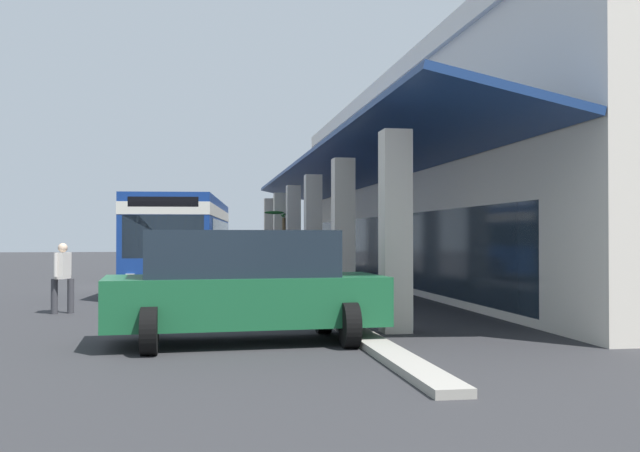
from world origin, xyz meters
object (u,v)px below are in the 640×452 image
at_px(pedestrian, 63,274).
at_px(potted_palm, 284,263).
at_px(transit_bus, 185,236).
at_px(parked_suv_green, 243,285).

bearing_deg(pedestrian, potted_palm, 155.38).
relative_size(transit_bus, parked_suv_green, 2.32).
height_order(parked_suv_green, potted_palm, potted_palm).
relative_size(pedestrian, potted_palm, 0.56).
distance_m(transit_bus, potted_palm, 8.99).
distance_m(transit_bus, pedestrian, 8.32).
height_order(transit_bus, parked_suv_green, transit_bus).
bearing_deg(pedestrian, parked_suv_green, 35.99).
bearing_deg(transit_bus, pedestrian, -19.22).
bearing_deg(parked_suv_green, pedestrian, -144.01).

